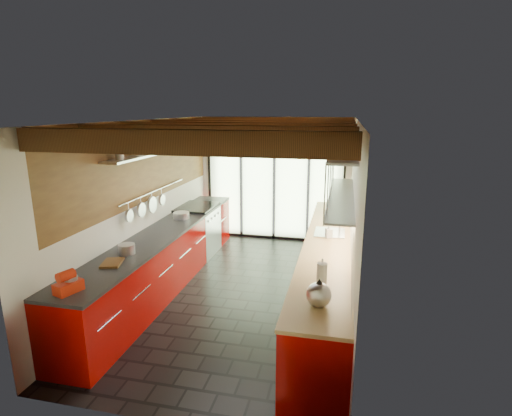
% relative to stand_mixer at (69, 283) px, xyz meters
% --- Properties ---
extents(ground, '(5.50, 5.50, 0.00)m').
position_rel_stand_mixer_xyz_m(ground, '(1.27, 2.24, -1.02)').
color(ground, black).
rests_on(ground, ground).
extents(room_shell, '(5.50, 5.50, 5.50)m').
position_rel_stand_mixer_xyz_m(room_shell, '(1.27, 2.24, 0.64)').
color(room_shell, silver).
rests_on(room_shell, ground).
extents(ceiling_beams, '(3.14, 5.06, 4.90)m').
position_rel_stand_mixer_xyz_m(ceiling_beams, '(1.27, 2.62, 1.44)').
color(ceiling_beams, '#593316').
rests_on(ceiling_beams, ground).
extents(glass_door, '(2.95, 0.10, 2.90)m').
position_rel_stand_mixer_xyz_m(glass_door, '(1.27, 4.94, 0.64)').
color(glass_door, '#C6EAAD').
rests_on(glass_door, ground).
extents(left_counter, '(0.68, 5.00, 0.92)m').
position_rel_stand_mixer_xyz_m(left_counter, '(-0.01, 2.24, -0.56)').
color(left_counter, '#9B0602').
rests_on(left_counter, ground).
extents(range_stove, '(0.66, 0.90, 0.97)m').
position_rel_stand_mixer_xyz_m(range_stove, '(-0.01, 3.69, -0.55)').
color(range_stove, silver).
rests_on(range_stove, ground).
extents(right_counter, '(0.68, 5.00, 0.92)m').
position_rel_stand_mixer_xyz_m(right_counter, '(2.54, 2.24, -0.56)').
color(right_counter, '#9B0602').
rests_on(right_counter, ground).
extents(sink_assembly, '(0.45, 0.52, 0.43)m').
position_rel_stand_mixer_xyz_m(sink_assembly, '(2.56, 2.64, -0.06)').
color(sink_assembly, silver).
rests_on(sink_assembly, right_counter).
extents(upper_cabinets_right, '(0.34, 3.00, 3.00)m').
position_rel_stand_mixer_xyz_m(upper_cabinets_right, '(2.70, 2.54, 0.83)').
color(upper_cabinets_right, silver).
rests_on(upper_cabinets_right, ground).
extents(left_wall_fixtures, '(0.28, 2.60, 0.96)m').
position_rel_stand_mixer_xyz_m(left_wall_fixtures, '(-0.20, 2.39, 0.86)').
color(left_wall_fixtures, silver).
rests_on(left_wall_fixtures, ground).
extents(stand_mixer, '(0.23, 0.31, 0.25)m').
position_rel_stand_mixer_xyz_m(stand_mixer, '(0.00, 0.00, 0.00)').
color(stand_mixer, red).
rests_on(stand_mixer, left_counter).
extents(pot_large, '(0.24, 0.24, 0.13)m').
position_rel_stand_mixer_xyz_m(pot_large, '(-0.00, 1.14, -0.03)').
color(pot_large, silver).
rests_on(pot_large, left_counter).
extents(pot_small, '(0.36, 0.36, 0.11)m').
position_rel_stand_mixer_xyz_m(pot_small, '(-0.00, 2.93, -0.04)').
color(pot_small, silver).
rests_on(pot_small, left_counter).
extents(cutting_board, '(0.30, 0.36, 0.03)m').
position_rel_stand_mixer_xyz_m(cutting_board, '(-0.00, 0.79, -0.08)').
color(cutting_board, brown).
rests_on(cutting_board, left_counter).
extents(kettle, '(0.28, 0.32, 0.29)m').
position_rel_stand_mixer_xyz_m(kettle, '(2.54, 0.27, 0.03)').
color(kettle, silver).
rests_on(kettle, right_counter).
extents(paper_towel, '(0.13, 0.13, 0.30)m').
position_rel_stand_mixer_xyz_m(paper_towel, '(2.54, 0.72, 0.03)').
color(paper_towel, white).
rests_on(paper_towel, right_counter).
extents(soap_bottle, '(0.12, 0.12, 0.20)m').
position_rel_stand_mixer_xyz_m(soap_bottle, '(2.54, 2.41, 0.01)').
color(soap_bottle, silver).
rests_on(soap_bottle, right_counter).
extents(bowl, '(0.26, 0.26, 0.06)m').
position_rel_stand_mixer_xyz_m(bowl, '(2.54, 3.86, -0.07)').
color(bowl, silver).
rests_on(bowl, right_counter).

